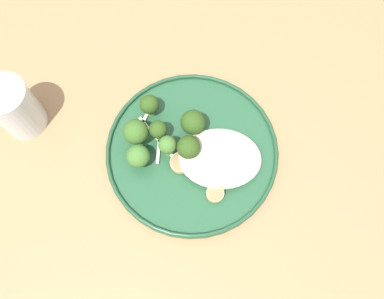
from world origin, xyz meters
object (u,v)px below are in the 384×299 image
at_px(broccoli_floret_right_tilted, 149,105).
at_px(broccoli_floret_near_rim, 161,130).
at_px(seared_scallop_half_hidden, 230,155).
at_px(broccoli_floret_center_pile, 168,146).
at_px(water_glass, 17,110).
at_px(seared_scallop_rear_pale, 221,181).
at_px(seared_scallop_large_seared, 215,194).
at_px(broccoli_floret_small_sprig, 193,123).
at_px(dinner_plate, 192,152).
at_px(seared_scallop_front_small, 205,162).
at_px(broccoli_floret_tall_stalk, 189,147).
at_px(seared_scallop_tilted_round, 181,163).
at_px(broccoli_floret_left_leaning, 136,132).
at_px(broccoli_floret_split_head, 138,156).

relative_size(broccoli_floret_right_tilted, broccoli_floret_near_rim, 0.91).
xyz_separation_m(seared_scallop_half_hidden, broccoli_floret_right_tilted, (0.14, -0.08, 0.02)).
relative_size(broccoli_floret_center_pile, water_glass, 0.49).
bearing_deg(seared_scallop_rear_pale, broccoli_floret_right_tilted, -45.00).
distance_m(seared_scallop_half_hidden, seared_scallop_rear_pale, 0.05).
relative_size(seared_scallop_large_seared, broccoli_floret_small_sprig, 0.50).
height_order(dinner_plate, water_glass, water_glass).
xyz_separation_m(seared_scallop_front_small, broccoli_floret_small_sprig, (0.02, -0.06, 0.02)).
height_order(dinner_plate, broccoli_floret_tall_stalk, broccoli_floret_tall_stalk).
distance_m(seared_scallop_tilted_round, broccoli_floret_left_leaning, 0.09).
relative_size(seared_scallop_half_hidden, broccoli_floret_near_rim, 0.57).
distance_m(broccoli_floret_tall_stalk, water_glass, 0.29).
bearing_deg(broccoli_floret_left_leaning, broccoli_floret_split_head, 99.23).
relative_size(seared_scallop_half_hidden, broccoli_floret_split_head, 0.60).
xyz_separation_m(dinner_plate, seared_scallop_half_hidden, (-0.06, 0.01, 0.01)).
relative_size(dinner_plate, broccoli_floret_left_leaning, 4.82).
xyz_separation_m(broccoli_floret_center_pile, broccoli_floret_small_sprig, (-0.04, -0.04, 0.00)).
bearing_deg(water_glass, seared_scallop_tilted_round, 165.07).
bearing_deg(seared_scallop_tilted_round, water_glass, -14.93).
bearing_deg(broccoli_floret_right_tilted, water_glass, 5.42).
bearing_deg(broccoli_floret_tall_stalk, seared_scallop_front_small, 152.44).
bearing_deg(water_glass, broccoli_floret_right_tilted, -174.58).
relative_size(seared_scallop_tilted_round, water_glass, 0.32).
xyz_separation_m(broccoli_floret_right_tilted, broccoli_floret_tall_stalk, (-0.07, 0.08, 0.01)).
xyz_separation_m(seared_scallop_large_seared, broccoli_floret_near_rim, (0.09, -0.10, 0.02)).
bearing_deg(broccoli_floret_left_leaning, seared_scallop_rear_pale, 153.59).
xyz_separation_m(broccoli_floret_center_pile, broccoli_floret_right_tilted, (0.03, -0.07, -0.01)).
distance_m(dinner_plate, broccoli_floret_near_rim, 0.07).
distance_m(dinner_plate, broccoli_floret_left_leaning, 0.10).
distance_m(seared_scallop_front_small, seared_scallop_half_hidden, 0.04).
bearing_deg(broccoli_floret_split_head, seared_scallop_rear_pale, 166.91).
relative_size(dinner_plate, seared_scallop_large_seared, 10.01).
relative_size(broccoli_floret_near_rim, water_glass, 0.48).
xyz_separation_m(dinner_plate, broccoli_floret_center_pile, (0.04, 0.00, 0.04)).
height_order(seared_scallop_rear_pale, broccoli_floret_tall_stalk, broccoli_floret_tall_stalk).
height_order(seared_scallop_large_seared, broccoli_floret_small_sprig, broccoli_floret_small_sprig).
relative_size(seared_scallop_large_seared, water_glass, 0.26).
bearing_deg(seared_scallop_front_small, broccoli_floret_split_head, 0.35).
xyz_separation_m(seared_scallop_half_hidden, broccoli_floret_left_leaning, (0.15, -0.02, 0.03)).
xyz_separation_m(broccoli_floret_split_head, broccoli_floret_near_rim, (-0.03, -0.04, 0.00)).
bearing_deg(seared_scallop_rear_pale, broccoli_floret_near_rim, -36.93).
distance_m(seared_scallop_tilted_round, broccoli_floret_center_pile, 0.04).
distance_m(seared_scallop_rear_pale, broccoli_floret_left_leaning, 0.16).
bearing_deg(seared_scallop_front_small, seared_scallop_large_seared, 108.23).
height_order(broccoli_floret_near_rim, broccoli_floret_tall_stalk, broccoli_floret_tall_stalk).
distance_m(broccoli_floret_near_rim, water_glass, 0.24).
bearing_deg(seared_scallop_large_seared, broccoli_floret_left_leaning, -34.43).
distance_m(broccoli_floret_split_head, broccoli_floret_center_pile, 0.05).
bearing_deg(broccoli_floret_left_leaning, dinner_plate, 169.84).
xyz_separation_m(broccoli_floret_split_head, broccoli_floret_small_sprig, (-0.09, -0.06, 0.01)).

